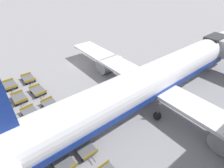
# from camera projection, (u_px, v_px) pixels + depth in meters

# --- Properties ---
(ground_plane) EXTENTS (500.00, 500.00, 0.00)m
(ground_plane) POSITION_uv_depth(u_px,v_px,m) (82.00, 63.00, 34.49)
(ground_plane) COLOR gray
(airplane) EXTENTS (37.84, 45.74, 14.67)m
(airplane) POSITION_uv_depth(u_px,v_px,m) (159.00, 77.00, 23.87)
(airplane) COLOR white
(airplane) RESTS_ON ground_plane
(baggage_dolly_row_mid_a_col_c) EXTENTS (3.27, 1.88, 0.92)m
(baggage_dolly_row_mid_a_col_c) POSITION_uv_depth(u_px,v_px,m) (7.00, 124.00, 20.50)
(baggage_dolly_row_mid_a_col_c) COLOR #515459
(baggage_dolly_row_mid_a_col_c) RESTS_ON ground_plane
(baggage_dolly_row_mid_a_col_d) EXTENTS (3.23, 1.80, 0.92)m
(baggage_dolly_row_mid_a_col_d) POSITION_uv_depth(u_px,v_px,m) (20.00, 147.00, 17.96)
(baggage_dolly_row_mid_a_col_d) COLOR #515459
(baggage_dolly_row_mid_a_col_d) RESTS_ON ground_plane
(baggage_dolly_row_mid_b_col_a) EXTENTS (3.26, 1.85, 0.92)m
(baggage_dolly_row_mid_b_col_a) POSITION_uv_depth(u_px,v_px,m) (10.00, 85.00, 27.31)
(baggage_dolly_row_mid_b_col_a) COLOR #515459
(baggage_dolly_row_mid_b_col_a) RESTS_ON ground_plane
(baggage_dolly_row_mid_b_col_b) EXTENTS (3.25, 1.84, 0.92)m
(baggage_dolly_row_mid_b_col_b) POSITION_uv_depth(u_px,v_px,m) (19.00, 98.00, 24.62)
(baggage_dolly_row_mid_b_col_b) COLOR #515459
(baggage_dolly_row_mid_b_col_b) RESTS_ON ground_plane
(baggage_dolly_row_mid_b_col_c) EXTENTS (3.30, 1.97, 0.92)m
(baggage_dolly_row_mid_b_col_c) POSITION_uv_depth(u_px,v_px,m) (31.00, 113.00, 22.08)
(baggage_dolly_row_mid_b_col_c) COLOR #515459
(baggage_dolly_row_mid_b_col_c) RESTS_ON ground_plane
(baggage_dolly_row_mid_b_col_d) EXTENTS (3.25, 1.82, 0.92)m
(baggage_dolly_row_mid_b_col_d) POSITION_uv_depth(u_px,v_px,m) (44.00, 133.00, 19.42)
(baggage_dolly_row_mid_b_col_d) COLOR #515459
(baggage_dolly_row_mid_b_col_d) RESTS_ON ground_plane
(baggage_dolly_row_mid_b_col_e) EXTENTS (3.30, 1.97, 0.92)m
(baggage_dolly_row_mid_b_col_e) POSITION_uv_depth(u_px,v_px,m) (63.00, 162.00, 16.56)
(baggage_dolly_row_mid_b_col_e) COLOR #515459
(baggage_dolly_row_mid_b_col_e) RESTS_ON ground_plane
(baggage_dolly_row_far_col_a) EXTENTS (3.25, 1.84, 0.92)m
(baggage_dolly_row_far_col_a) POSITION_uv_depth(u_px,v_px,m) (28.00, 79.00, 28.87)
(baggage_dolly_row_far_col_a) COLOR #515459
(baggage_dolly_row_far_col_a) RESTS_ON ground_plane
(baggage_dolly_row_far_col_b) EXTENTS (3.29, 1.93, 0.92)m
(baggage_dolly_row_far_col_b) POSITION_uv_depth(u_px,v_px,m) (38.00, 91.00, 26.04)
(baggage_dolly_row_far_col_b) COLOR #515459
(baggage_dolly_row_far_col_b) RESTS_ON ground_plane
(baggage_dolly_row_far_col_c) EXTENTS (3.28, 1.91, 0.92)m
(baggage_dolly_row_far_col_c) POSITION_uv_depth(u_px,v_px,m) (51.00, 105.00, 23.40)
(baggage_dolly_row_far_col_c) COLOR #515459
(baggage_dolly_row_far_col_c) RESTS_ON ground_plane
(baggage_dolly_row_far_col_d) EXTENTS (3.23, 1.79, 0.92)m
(baggage_dolly_row_far_col_d) POSITION_uv_depth(u_px,v_px,m) (65.00, 122.00, 20.83)
(baggage_dolly_row_far_col_d) COLOR #515459
(baggage_dolly_row_far_col_d) RESTS_ON ground_plane
(baggage_dolly_row_far_col_e) EXTENTS (3.25, 1.83, 0.92)m
(baggage_dolly_row_far_col_e) POSITION_uv_depth(u_px,v_px,m) (84.00, 148.00, 17.85)
(baggage_dolly_row_far_col_e) COLOR #515459
(baggage_dolly_row_far_col_e) RESTS_ON ground_plane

